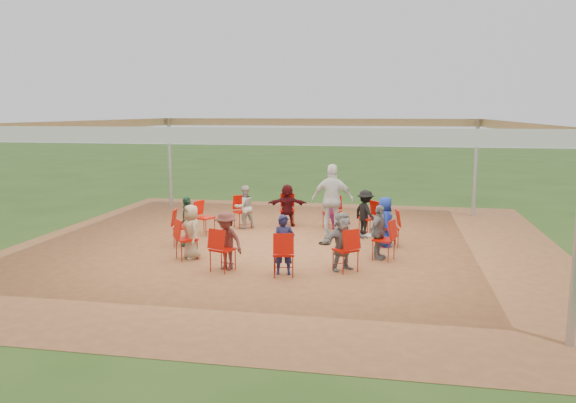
% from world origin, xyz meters
% --- Properties ---
extents(ground, '(80.00, 80.00, 0.00)m').
position_xyz_m(ground, '(0.00, 0.00, 0.00)').
color(ground, '#294816').
rests_on(ground, ground).
extents(dirt_patch, '(13.00, 13.00, 0.00)m').
position_xyz_m(dirt_patch, '(0.00, 0.00, 0.01)').
color(dirt_patch, brown).
rests_on(dirt_patch, ground).
extents(tent, '(10.33, 10.33, 3.00)m').
position_xyz_m(tent, '(0.00, 0.00, 2.37)').
color(tent, '#B2B2B7').
rests_on(tent, ground).
extents(chair_0, '(0.56, 0.55, 0.90)m').
position_xyz_m(chair_0, '(2.35, -0.86, 0.45)').
color(chair_0, '#BC0D01').
rests_on(chair_0, ground).
extents(chair_1, '(0.51, 0.49, 0.90)m').
position_xyz_m(chair_1, '(2.46, 0.43, 0.45)').
color(chair_1, '#BC0D01').
rests_on(chair_1, ground).
extents(chair_2, '(0.61, 0.60, 0.90)m').
position_xyz_m(chair_2, '(1.91, 1.60, 0.45)').
color(chair_2, '#BC0D01').
rests_on(chair_2, ground).
extents(chair_3, '(0.55, 0.56, 0.90)m').
position_xyz_m(chair_3, '(0.86, 2.35, 0.45)').
color(chair_3, '#BC0D01').
rests_on(chair_3, ground).
extents(chair_4, '(0.49, 0.51, 0.90)m').
position_xyz_m(chair_4, '(-0.43, 2.46, 0.45)').
color(chair_4, '#BC0D01').
rests_on(chair_4, ground).
extents(chair_5, '(0.60, 0.61, 0.90)m').
position_xyz_m(chair_5, '(-1.60, 1.91, 0.45)').
color(chair_5, '#BC0D01').
rests_on(chair_5, ground).
extents(chair_6, '(0.56, 0.55, 0.90)m').
position_xyz_m(chair_6, '(-2.35, 0.86, 0.45)').
color(chair_6, '#BC0D01').
rests_on(chair_6, ground).
extents(chair_7, '(0.51, 0.49, 0.90)m').
position_xyz_m(chair_7, '(-2.46, -0.43, 0.45)').
color(chair_7, '#BC0D01').
rests_on(chair_7, ground).
extents(chair_8, '(0.61, 0.60, 0.90)m').
position_xyz_m(chair_8, '(-1.91, -1.60, 0.45)').
color(chair_8, '#BC0D01').
rests_on(chair_8, ground).
extents(chair_9, '(0.55, 0.56, 0.90)m').
position_xyz_m(chair_9, '(-0.86, -2.35, 0.45)').
color(chair_9, '#BC0D01').
rests_on(chair_9, ground).
extents(chair_10, '(0.49, 0.51, 0.90)m').
position_xyz_m(chair_10, '(0.43, -2.46, 0.45)').
color(chair_10, '#BC0D01').
rests_on(chair_10, ground).
extents(chair_11, '(0.60, 0.61, 0.90)m').
position_xyz_m(chair_11, '(1.60, -1.91, 0.45)').
color(chair_11, '#BC0D01').
rests_on(chair_11, ground).
extents(person_seated_0, '(0.58, 0.79, 1.20)m').
position_xyz_m(person_seated_0, '(2.23, -0.82, 0.61)').
color(person_seated_0, slate).
rests_on(person_seated_0, ground).
extents(person_seated_1, '(0.43, 0.64, 1.20)m').
position_xyz_m(person_seated_1, '(2.34, 0.41, 0.61)').
color(person_seated_1, navy).
rests_on(person_seated_1, ground).
extents(person_seated_2, '(0.79, 0.84, 1.20)m').
position_xyz_m(person_seated_2, '(1.82, 1.53, 0.61)').
color(person_seated_2, black).
rests_on(person_seated_2, ground).
extents(person_seated_3, '(0.51, 0.42, 1.20)m').
position_xyz_m(person_seated_3, '(0.82, 2.23, 0.61)').
color(person_seated_3, '#821E6B').
rests_on(person_seated_3, ground).
extents(person_seated_4, '(1.17, 0.60, 1.20)m').
position_xyz_m(person_seated_4, '(-0.41, 2.34, 0.61)').
color(person_seated_4, '#3D0B0F').
rests_on(person_seated_4, ground).
extents(person_seated_5, '(0.66, 0.63, 1.20)m').
position_xyz_m(person_seated_5, '(-1.53, 1.82, 0.61)').
color(person_seated_5, '#ABA597').
rests_on(person_seated_5, ground).
extents(person_seated_6, '(0.48, 0.76, 1.20)m').
position_xyz_m(person_seated_6, '(-2.34, -0.41, 0.61)').
color(person_seated_6, '#214734').
rests_on(person_seated_6, ground).
extents(person_seated_7, '(0.63, 0.66, 1.20)m').
position_xyz_m(person_seated_7, '(-1.82, -1.53, 0.61)').
color(person_seated_7, tan).
rests_on(person_seated_7, ground).
extents(person_seated_8, '(0.86, 0.63, 1.20)m').
position_xyz_m(person_seated_8, '(-0.82, -2.23, 0.61)').
color(person_seated_8, '#572822').
rests_on(person_seated_8, ground).
extents(person_seated_9, '(0.48, 0.36, 1.20)m').
position_xyz_m(person_seated_9, '(0.41, -2.34, 0.61)').
color(person_seated_9, '#1A1A3D').
rests_on(person_seated_9, ground).
extents(person_seated_10, '(1.12, 1.04, 1.20)m').
position_xyz_m(person_seated_10, '(1.53, -1.82, 0.61)').
color(person_seated_10, slate).
rests_on(person_seated_10, ground).
extents(standing_person, '(1.12, 0.60, 1.88)m').
position_xyz_m(standing_person, '(0.97, 1.40, 0.94)').
color(standing_person, silver).
rests_on(standing_person, ground).
extents(cable_coil, '(0.32, 0.32, 0.03)m').
position_xyz_m(cable_coil, '(0.91, 0.36, 0.02)').
color(cable_coil, black).
rests_on(cable_coil, ground).
extents(laptop, '(0.32, 0.36, 0.21)m').
position_xyz_m(laptop, '(2.08, -0.76, 0.57)').
color(laptop, '#B7B7BC').
rests_on(laptop, ground).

